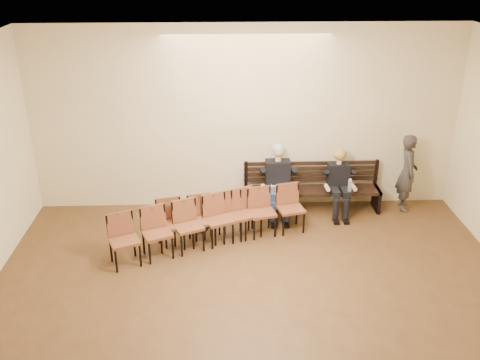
% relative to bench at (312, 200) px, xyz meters
% --- Properties ---
extents(room_walls, '(8.02, 10.01, 3.51)m').
position_rel_bench_xyz_m(room_walls, '(-1.27, -3.86, 2.31)').
color(room_walls, beige).
rests_on(room_walls, ground).
extents(bench, '(2.60, 0.90, 0.45)m').
position_rel_bench_xyz_m(bench, '(0.00, 0.00, 0.00)').
color(bench, black).
rests_on(bench, ground).
extents(seated_man, '(0.57, 0.79, 1.37)m').
position_rel_bench_xyz_m(seated_man, '(-0.68, -0.12, 0.46)').
color(seated_man, black).
rests_on(seated_man, ground).
extents(seated_woman, '(0.50, 0.69, 1.15)m').
position_rel_bench_xyz_m(seated_woman, '(0.47, -0.12, 0.35)').
color(seated_woman, black).
rests_on(seated_woman, ground).
extents(laptop, '(0.40, 0.34, 0.25)m').
position_rel_bench_xyz_m(laptop, '(-0.64, -0.28, 0.35)').
color(laptop, silver).
rests_on(laptop, bench).
extents(water_bottle, '(0.08, 0.08, 0.25)m').
position_rel_bench_xyz_m(water_bottle, '(0.62, -0.37, 0.35)').
color(water_bottle, silver).
rests_on(water_bottle, bench).
extents(bag, '(0.40, 0.34, 0.25)m').
position_rel_bench_xyz_m(bag, '(-2.16, -0.65, -0.10)').
color(bag, black).
rests_on(bag, ground).
extents(passerby, '(0.49, 0.68, 1.74)m').
position_rel_bench_xyz_m(passerby, '(1.80, 0.02, 0.65)').
color(passerby, '#342F2A').
rests_on(passerby, ground).
extents(chair_row_front, '(2.59, 1.46, 0.85)m').
position_rel_bench_xyz_m(chair_row_front, '(-2.29, -1.34, 0.20)').
color(chair_row_front, brown).
rests_on(chair_row_front, ground).
extents(chair_row_back, '(2.63, 1.05, 0.84)m').
position_rel_bench_xyz_m(chair_row_back, '(-1.55, -1.00, 0.20)').
color(chair_row_back, brown).
rests_on(chair_row_back, ground).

